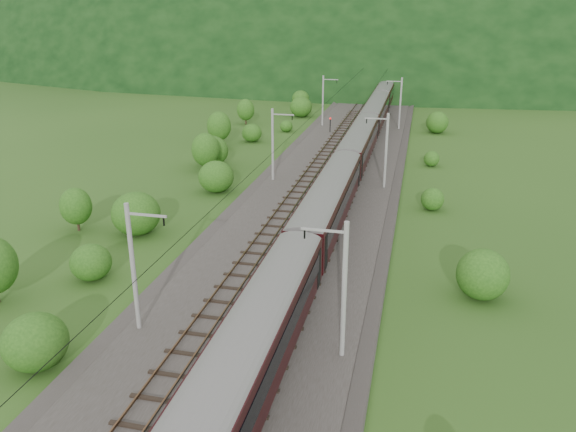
# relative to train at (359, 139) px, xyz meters

# --- Properties ---
(ground) EXTENTS (600.00, 600.00, 0.00)m
(ground) POSITION_rel_train_xyz_m (-2.40, -40.41, -3.55)
(ground) COLOR #254916
(ground) RESTS_ON ground
(railbed) EXTENTS (14.00, 220.00, 0.30)m
(railbed) POSITION_rel_train_xyz_m (-2.40, -30.41, -3.40)
(railbed) COLOR #38332D
(railbed) RESTS_ON ground
(track_left) EXTENTS (2.40, 220.00, 0.27)m
(track_left) POSITION_rel_train_xyz_m (-4.80, -30.41, -3.18)
(track_left) COLOR brown
(track_left) RESTS_ON railbed
(track_right) EXTENTS (2.40, 220.00, 0.27)m
(track_right) POSITION_rel_train_xyz_m (-0.00, -30.41, -3.18)
(track_right) COLOR brown
(track_right) RESTS_ON railbed
(catenary_left) EXTENTS (2.54, 192.28, 8.00)m
(catenary_left) POSITION_rel_train_xyz_m (-8.52, -8.41, 0.95)
(catenary_left) COLOR gray
(catenary_left) RESTS_ON railbed
(catenary_right) EXTENTS (2.54, 192.28, 8.00)m
(catenary_right) POSITION_rel_train_xyz_m (3.72, -8.41, 0.95)
(catenary_right) COLOR gray
(catenary_right) RESTS_ON railbed
(overhead_wires) EXTENTS (4.83, 198.00, 0.03)m
(overhead_wires) POSITION_rel_train_xyz_m (-2.40, -30.41, 3.55)
(overhead_wires) COLOR black
(overhead_wires) RESTS_ON ground
(mountain_main) EXTENTS (504.00, 360.00, 244.00)m
(mountain_main) POSITION_rel_train_xyz_m (-2.40, 219.59, -3.55)
(mountain_main) COLOR black
(mountain_main) RESTS_ON ground
(mountain_ridge) EXTENTS (336.00, 280.00, 132.00)m
(mountain_ridge) POSITION_rel_train_xyz_m (-122.40, 259.59, -3.55)
(mountain_ridge) COLOR black
(mountain_ridge) RESTS_ON ground
(train) EXTENTS (3.00, 164.92, 5.22)m
(train) POSITION_rel_train_xyz_m (0.00, 0.00, 0.00)
(train) COLOR black
(train) RESTS_ON ground
(hazard_post_near) EXTENTS (0.16, 0.16, 1.47)m
(hazard_post_near) POSITION_rel_train_xyz_m (-2.86, 26.96, -2.52)
(hazard_post_near) COLOR red
(hazard_post_near) RESTS_ON railbed
(hazard_post_far) EXTENTS (0.17, 0.17, 1.58)m
(hazard_post_far) POSITION_rel_train_xyz_m (-2.12, 10.57, -2.46)
(hazard_post_far) COLOR red
(hazard_post_far) RESTS_ON railbed
(signal) EXTENTS (0.25, 0.25, 2.27)m
(signal) POSITION_rel_train_xyz_m (-6.46, 18.35, -1.92)
(signal) COLOR black
(signal) RESTS_ON railbed
(vegetation_left) EXTENTS (12.52, 145.29, 6.65)m
(vegetation_left) POSITION_rel_train_xyz_m (-16.82, -27.17, -1.32)
(vegetation_left) COLOR #225015
(vegetation_left) RESTS_ON ground
(vegetation_right) EXTENTS (6.27, 108.43, 3.15)m
(vegetation_right) POSITION_rel_train_xyz_m (10.30, -13.52, -2.19)
(vegetation_right) COLOR #225015
(vegetation_right) RESTS_ON ground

